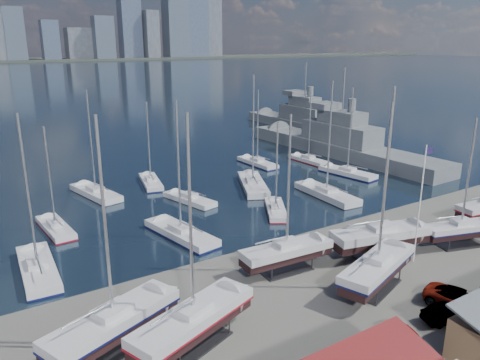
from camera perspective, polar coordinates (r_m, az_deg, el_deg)
ground at (r=47.63m, az=15.58°, el=-10.23°), size 1400.00×1400.00×0.00m
sailboat_cradle_0 at (r=35.22m, az=-15.16°, el=-16.43°), size 10.70×6.40×16.67m
sailboat_cradle_1 at (r=34.51m, az=-5.68°, el=-16.62°), size 10.77×6.26×16.75m
sailboat_cradle_2 at (r=44.63m, az=5.70°, el=-8.67°), size 9.25×3.11×14.95m
sailboat_cradle_3 at (r=43.10m, az=16.42°, el=-10.15°), size 10.57×5.90×16.43m
sailboat_cradle_4 at (r=49.68m, az=16.83°, el=-6.50°), size 10.86×5.20×17.01m
sailboat_cradle_5 at (r=54.89m, az=25.32°, el=-5.41°), size 8.71×4.67×13.74m
sailboat_moored_0 at (r=48.52m, az=-23.38°, el=-10.12°), size 3.61×10.74×15.82m
sailboat_moored_1 at (r=58.07m, az=-21.55°, el=-5.54°), size 2.95×8.67×12.76m
sailboat_moored_2 at (r=69.07m, az=-17.17°, el=-1.65°), size 4.86×10.69×15.59m
sailboat_moored_3 at (r=52.80m, az=-7.19°, el=-6.65°), size 4.72×11.01×15.94m
sailboat_moored_4 at (r=63.91m, az=-6.17°, el=-2.44°), size 4.41×8.89×12.94m
sailboat_moored_5 at (r=72.59m, az=-10.81°, el=-0.34°), size 4.42×9.17×13.21m
sailboat_moored_6 at (r=59.89m, az=4.38°, el=-3.72°), size 6.15×8.19×12.21m
sailboat_moored_7 at (r=69.72m, az=1.57°, el=-0.73°), size 7.84×11.75×17.34m
sailboat_moored_8 at (r=82.81m, az=2.13°, el=2.02°), size 2.86×9.31×13.81m
sailboat_moored_9 at (r=66.69m, az=10.49°, el=-1.82°), size 3.85×11.33×16.84m
sailboat_moored_10 at (r=78.28m, az=12.95°, el=0.75°), size 4.33×10.22×14.80m
sailboat_moored_11 at (r=85.76m, az=8.33°, el=2.36°), size 2.77×8.70×12.87m
naval_ship_east at (r=92.35m, az=12.08°, el=4.04°), size 8.61×45.67×18.09m
naval_ship_west at (r=118.20m, az=7.76°, el=6.92°), size 6.85×40.45×17.63m
car_a at (r=36.89m, az=19.84°, el=-17.82°), size 2.67×4.49×1.43m
car_b at (r=41.01m, az=24.09°, el=-14.65°), size 4.46×2.61×1.39m
car_c at (r=43.12m, az=25.35°, el=-13.08°), size 4.14×6.21×1.58m
flagpole at (r=47.73m, az=21.23°, el=-1.90°), size 1.05×0.12×11.82m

